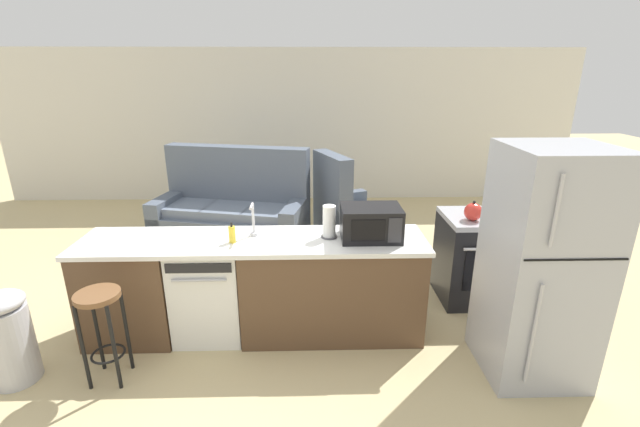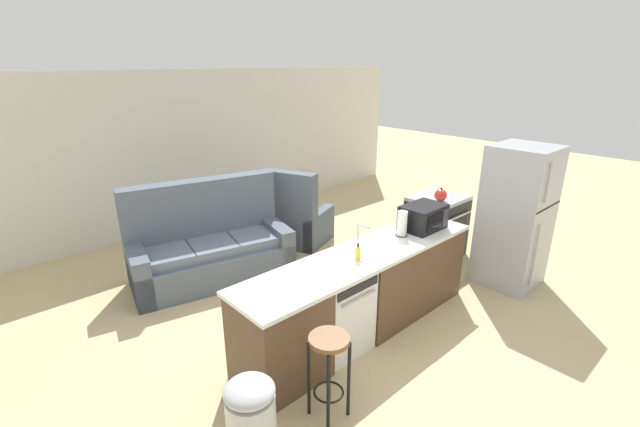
# 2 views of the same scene
# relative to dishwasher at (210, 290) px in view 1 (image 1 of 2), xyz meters

# --- Properties ---
(ground_plane) EXTENTS (24.00, 24.00, 0.00)m
(ground_plane) POSITION_rel_dishwasher_xyz_m (0.25, 0.00, -0.42)
(ground_plane) COLOR tan
(wall_back) EXTENTS (10.00, 0.06, 2.60)m
(wall_back) POSITION_rel_dishwasher_xyz_m (0.55, 4.20, 0.88)
(wall_back) COLOR silver
(wall_back) RESTS_ON ground_plane
(kitchen_counter) EXTENTS (2.94, 0.66, 0.90)m
(kitchen_counter) POSITION_rel_dishwasher_xyz_m (0.49, 0.00, -0.00)
(kitchen_counter) COLOR brown
(kitchen_counter) RESTS_ON ground_plane
(dishwasher) EXTENTS (0.58, 0.61, 0.84)m
(dishwasher) POSITION_rel_dishwasher_xyz_m (0.00, 0.00, 0.00)
(dishwasher) COLOR white
(dishwasher) RESTS_ON ground_plane
(stove_range) EXTENTS (0.76, 0.68, 0.90)m
(stove_range) POSITION_rel_dishwasher_xyz_m (2.60, 0.55, 0.03)
(stove_range) COLOR black
(stove_range) RESTS_ON ground_plane
(refrigerator) EXTENTS (0.72, 0.73, 1.78)m
(refrigerator) POSITION_rel_dishwasher_xyz_m (2.60, -0.55, 0.47)
(refrigerator) COLOR #A8AAB2
(refrigerator) RESTS_ON ground_plane
(microwave) EXTENTS (0.50, 0.37, 0.28)m
(microwave) POSITION_rel_dishwasher_xyz_m (1.40, -0.00, 0.62)
(microwave) COLOR black
(microwave) RESTS_ON kitchen_counter
(sink_faucet) EXTENTS (0.07, 0.18, 0.30)m
(sink_faucet) POSITION_rel_dishwasher_xyz_m (0.40, 0.07, 0.61)
(sink_faucet) COLOR silver
(sink_faucet) RESTS_ON kitchen_counter
(paper_towel_roll) EXTENTS (0.14, 0.14, 0.28)m
(paper_towel_roll) POSITION_rel_dishwasher_xyz_m (1.05, 0.03, 0.62)
(paper_towel_roll) COLOR #4C4C51
(paper_towel_roll) RESTS_ON kitchen_counter
(soap_bottle) EXTENTS (0.06, 0.06, 0.18)m
(soap_bottle) POSITION_rel_dishwasher_xyz_m (0.24, -0.06, 0.55)
(soap_bottle) COLOR yellow
(soap_bottle) RESTS_ON kitchen_counter
(kettle) EXTENTS (0.21, 0.17, 0.19)m
(kettle) POSITION_rel_dishwasher_xyz_m (2.43, 0.42, 0.56)
(kettle) COLOR red
(kettle) RESTS_ON stove_range
(bar_stool) EXTENTS (0.32, 0.32, 0.74)m
(bar_stool) POSITION_rel_dishwasher_xyz_m (-0.66, -0.60, 0.11)
(bar_stool) COLOR brown
(bar_stool) RESTS_ON ground_plane
(trash_bin) EXTENTS (0.35, 0.35, 0.74)m
(trash_bin) POSITION_rel_dishwasher_xyz_m (-1.38, -0.59, -0.04)
(trash_bin) COLOR #B7B7BC
(trash_bin) RESTS_ON ground_plane
(couch) EXTENTS (2.15, 1.32, 1.27)m
(couch) POSITION_rel_dishwasher_xyz_m (-0.15, 2.21, -0.03)
(couch) COLOR #515B6B
(couch) RESTS_ON ground_plane
(armchair) EXTENTS (1.06, 1.09, 1.20)m
(armchair) POSITION_rel_dishwasher_xyz_m (1.38, 2.26, -0.07)
(armchair) COLOR #515B6B
(armchair) RESTS_ON ground_plane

